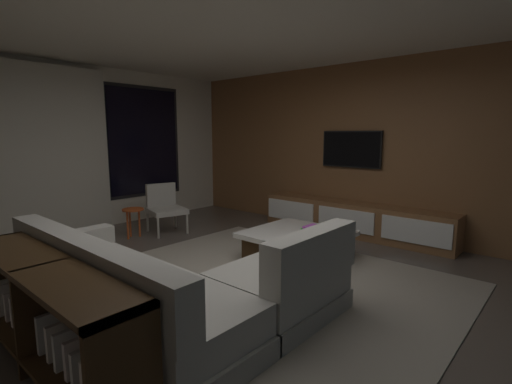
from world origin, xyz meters
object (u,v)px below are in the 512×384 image
Objects in this scene: coffee_table at (297,245)px; accent_chair_near_window at (165,205)px; book_stack_on_coffee_table at (312,229)px; side_stool at (133,214)px; console_table_behind_couch at (46,311)px; sectional_couch at (170,291)px; media_console at (355,220)px; mounted_tv at (351,149)px.

accent_chair_near_window is (-0.29, 2.43, 0.25)m from coffee_table.
coffee_table is 0.28m from book_stack_on_coffee_table.
accent_chair_near_window reaches higher than side_stool.
coffee_table is at bearing 132.65° from book_stack_on_coffee_table.
book_stack_on_coffee_table is 3.10m from console_table_behind_couch.
media_console is at bearing 1.87° from sectional_couch.
mounted_tv reaches higher than book_stack_on_coffee_table.
book_stack_on_coffee_table is (0.13, -0.14, 0.21)m from coffee_table.
mounted_tv is 4.77m from console_table_behind_couch.
sectional_couch reaches higher than side_stool.
side_stool is (-0.56, 0.04, -0.06)m from accent_chair_near_window.
side_stool is at bearing 133.38° from media_console.
sectional_couch is 0.93m from console_table_behind_couch.
accent_chair_near_window reaches higher than console_table_behind_couch.
accent_chair_near_window reaches higher than coffee_table.
media_console is (1.39, 0.11, -0.14)m from book_stack_on_coffee_table.
media_console is 1.13m from mounted_tv.
side_stool is at bearing 137.83° from mounted_tv.
coffee_table is 2.98m from console_table_behind_couch.
mounted_tv reaches higher than side_stool.
side_stool is 3.28m from console_table_behind_couch.
media_console is (2.37, -2.51, -0.12)m from side_stool.
console_table_behind_couch reaches higher than media_console.
console_table_behind_couch is (-4.50, 0.01, 0.16)m from media_console.
sectional_couch is at bearing -114.78° from side_stool.
accent_chair_near_window is at bearing 96.77° from coffee_table.
mounted_tv is at bearing 4.78° from sectional_couch.
media_console reaches higher than coffee_table.
coffee_table is 2.62m from side_stool.
accent_chair_near_window is 1.70× the size of side_stool.
console_table_behind_couch is (-0.91, 0.13, 0.12)m from sectional_couch.
book_stack_on_coffee_table is at bearing -80.73° from accent_chair_near_window.
console_table_behind_couch is at bearing -179.58° from coffee_table.
sectional_couch is 2.89m from side_stool.
coffee_table is (2.06, 0.15, -0.10)m from sectional_couch.
mounted_tv is at bearing -42.17° from side_stool.
sectional_couch reaches higher than coffee_table.
book_stack_on_coffee_table is 2.61m from accent_chair_near_window.
mounted_tv is (1.58, 0.30, 0.95)m from book_stack_on_coffee_table.
sectional_couch reaches higher than accent_chair_near_window.
mounted_tv reaches higher than coffee_table.
media_console is 3.08× the size of mounted_tv.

